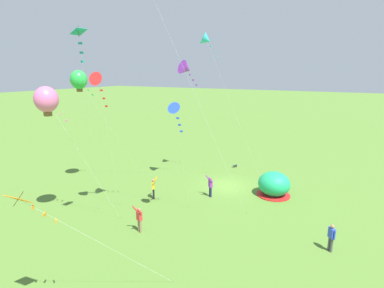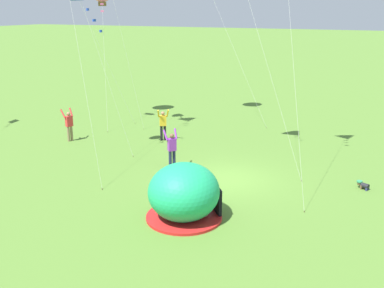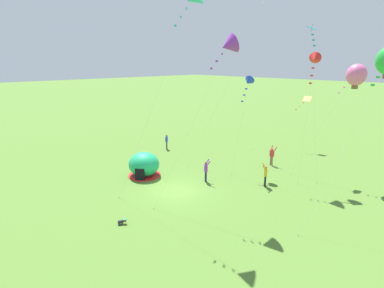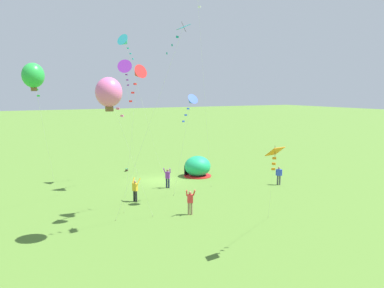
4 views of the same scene
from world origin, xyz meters
TOP-DOWN VIEW (x-y plane):
  - ground_plane at (0.00, 0.00)m, footprint 300.00×300.00m
  - popup_tent at (-4.30, 0.08)m, footprint 2.81×2.81m
  - toddler_crawling at (1.43, -5.65)m, footprint 0.39×0.55m
  - person_flying_kite at (0.34, 2.98)m, footprint 0.72×0.68m
  - person_center_field at (4.32, 5.62)m, footprint 0.67×0.72m
  - person_far_back at (-9.31, 6.74)m, footprint 0.44×0.45m
  - person_strolling at (1.94, 10.49)m, footprint 0.71×0.59m
  - kite_orange at (1.00, 18.23)m, footprint 4.20×5.32m
  - kite_purple at (3.54, 1.47)m, footprint 3.18×5.41m
  - kite_blue at (0.58, 8.01)m, footprint 0.98×2.98m
  - kite_green at (11.36, 6.31)m, footprint 2.51×6.14m
  - kite_cyan at (2.77, -0.89)m, footprint 5.54×3.77m
  - kite_pink at (7.92, 12.01)m, footprint 4.27×3.17m
  - kite_teal at (3.77, 12.54)m, footprint 3.78×3.91m
  - kite_red at (5.41, 9.84)m, footprint 1.18×2.55m

SIDE VIEW (x-z plane):
  - ground_plane at x=0.00m, z-range 0.00..0.00m
  - toddler_crawling at x=1.43m, z-range 0.02..0.34m
  - person_far_back at x=-9.31m, z-range 0.10..1.82m
  - popup_tent at x=-4.30m, z-range -0.05..2.05m
  - person_flying_kite at x=0.34m, z-range 0.05..1.94m
  - person_center_field at x=4.32m, z-range 0.05..1.94m
  - person_strolling at x=1.94m, z-range 0.05..1.94m
  - kite_orange at x=1.00m, z-range 2.42..8.35m
  - kite_blue at x=0.58m, z-range 3.70..12.16m
  - kite_pink at x=7.92m, z-range 3.88..13.36m
  - kite_green at x=11.36m, z-range 4.44..14.96m
  - kite_red at x=5.41m, z-range 4.61..14.99m
  - kite_purple at x=3.54m, z-range 4.94..16.30m
  - kite_teal at x=3.77m, z-range 5.44..18.19m
  - kite_cyan at x=2.77m, z-range 6.23..20.07m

